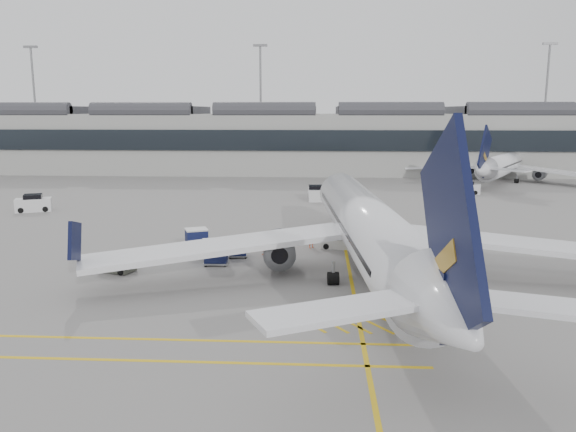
# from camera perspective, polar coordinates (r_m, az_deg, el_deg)

# --- Properties ---
(ground) EXTENTS (220.00, 220.00, 0.00)m
(ground) POSITION_cam_1_polar(r_m,az_deg,el_deg) (39.29, -8.31, -6.60)
(ground) COLOR gray
(ground) RESTS_ON ground
(terminal) EXTENTS (200.00, 20.45, 12.40)m
(terminal) POSITION_cam_1_polar(r_m,az_deg,el_deg) (109.09, -0.89, 7.78)
(terminal) COLOR #9E9E99
(terminal) RESTS_ON ground
(light_masts) EXTENTS (113.00, 0.60, 25.45)m
(light_masts) POSITION_cam_1_polar(r_m,az_deg,el_deg) (123.14, -1.22, 11.99)
(light_masts) COLOR slate
(light_masts) RESTS_ON ground
(apron_markings) EXTENTS (0.25, 60.00, 0.01)m
(apron_markings) POSITION_cam_1_polar(r_m,az_deg,el_deg) (48.22, 5.84, -3.30)
(apron_markings) COLOR gold
(apron_markings) RESTS_ON ground
(airliner_main) EXTENTS (39.46, 43.25, 11.50)m
(airliner_main) POSITION_cam_1_polar(r_m,az_deg,el_deg) (39.79, 8.28, -1.36)
(airliner_main) COLOR silver
(airliner_main) RESTS_ON ground
(airliner_far) EXTENTS (29.67, 32.73, 9.65)m
(airliner_far) POSITION_cam_1_polar(r_m,az_deg,el_deg) (100.37, 21.19, 4.93)
(airliner_far) COLOR silver
(airliner_far) RESTS_ON ground
(belt_loader) EXTENTS (5.24, 2.27, 2.09)m
(belt_loader) POSITION_cam_1_polar(r_m,az_deg,el_deg) (48.29, 5.71, -2.53)
(belt_loader) COLOR silver
(belt_loader) RESTS_ON ground
(baggage_cart_a) EXTENTS (1.66, 1.43, 1.59)m
(baggage_cart_a) POSITION_cam_1_polar(r_m,az_deg,el_deg) (45.19, -5.15, -3.13)
(baggage_cart_a) COLOR gray
(baggage_cart_a) RESTS_ON ground
(baggage_cart_b) EXTENTS (1.85, 1.55, 1.88)m
(baggage_cart_b) POSITION_cam_1_polar(r_m,az_deg,el_deg) (43.10, -7.32, -3.64)
(baggage_cart_b) COLOR gray
(baggage_cart_b) RESTS_ON ground
(baggage_cart_c) EXTENTS (2.32, 2.13, 1.98)m
(baggage_cart_c) POSITION_cam_1_polar(r_m,az_deg,el_deg) (47.15, -9.27, -2.38)
(baggage_cart_c) COLOR gray
(baggage_cart_c) RESTS_ON ground
(baggage_cart_d) EXTENTS (2.11, 1.95, 1.78)m
(baggage_cart_d) POSITION_cam_1_polar(r_m,az_deg,el_deg) (43.96, -7.47, -3.43)
(baggage_cart_d) COLOR gray
(baggage_cart_d) RESTS_ON ground
(ramp_agent_a) EXTENTS (0.72, 0.69, 1.66)m
(ramp_agent_a) POSITION_cam_1_polar(r_m,az_deg,el_deg) (48.03, 2.41, -2.29)
(ramp_agent_a) COLOR #ED3F0C
(ramp_agent_a) RESTS_ON ground
(ramp_agent_b) EXTENTS (0.97, 0.80, 1.86)m
(ramp_agent_b) POSITION_cam_1_polar(r_m,az_deg,el_deg) (45.77, -2.36, -2.81)
(ramp_agent_b) COLOR #FF610D
(ramp_agent_b) RESTS_ON ground
(pushback_tug) EXTENTS (2.74, 2.17, 1.34)m
(pushback_tug) POSITION_cam_1_polar(r_m,az_deg,el_deg) (42.90, -16.96, -4.66)
(pushback_tug) COLOR #484B3F
(pushback_tug) RESTS_ON ground
(safety_cone_nose) EXTENTS (0.38, 0.38, 0.53)m
(safety_cone_nose) POSITION_cam_1_polar(r_m,az_deg,el_deg) (57.50, 4.69, -0.74)
(safety_cone_nose) COLOR #F24C0A
(safety_cone_nose) RESTS_ON ground
(safety_cone_engine) EXTENTS (0.39, 0.39, 0.54)m
(safety_cone_engine) POSITION_cam_1_polar(r_m,az_deg,el_deg) (47.53, 10.87, -3.31)
(safety_cone_engine) COLOR #F24C0A
(safety_cone_engine) RESTS_ON ground
(service_van_left) EXTENTS (4.35, 3.26, 2.01)m
(service_van_left) POSITION_cam_1_polar(r_m,az_deg,el_deg) (71.93, -24.44, 1.15)
(service_van_left) COLOR silver
(service_van_left) RESTS_ON ground
(service_van_mid) EXTENTS (2.09, 3.89, 1.95)m
(service_van_mid) POSITION_cam_1_polar(r_m,az_deg,el_deg) (73.78, 2.82, 2.29)
(service_van_mid) COLOR silver
(service_van_mid) RESTS_ON ground
(service_van_right) EXTENTS (3.88, 2.78, 1.80)m
(service_van_right) POSITION_cam_1_polar(r_m,az_deg,el_deg) (83.71, 17.78, 2.74)
(service_van_right) COLOR silver
(service_van_right) RESTS_ON ground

